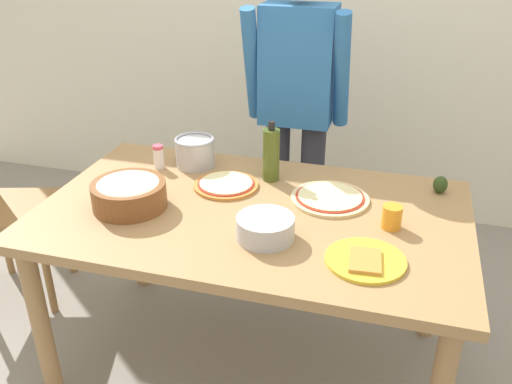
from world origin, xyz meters
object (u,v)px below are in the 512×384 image
(steel_pot, at_px, (195,152))
(avocado, at_px, (440,185))
(pizza_raw_on_board, at_px, (330,198))
(popcorn_bowl, at_px, (129,192))
(plate_with_slice, at_px, (365,260))
(olive_oil_bottle, at_px, (272,154))
(cup_orange, at_px, (392,217))
(mixing_bowl_steel, at_px, (265,228))
(salt_shaker, at_px, (159,157))
(dining_table, at_px, (252,230))
(pizza_cooked_on_tray, at_px, (226,185))
(person_cook, at_px, (297,104))

(steel_pot, distance_m, avocado, 1.03)
(pizza_raw_on_board, height_order, popcorn_bowl, popcorn_bowl)
(plate_with_slice, relative_size, olive_oil_bottle, 1.02)
(pizza_raw_on_board, relative_size, popcorn_bowl, 1.09)
(plate_with_slice, relative_size, cup_orange, 3.06)
(mixing_bowl_steel, relative_size, steel_pot, 1.15)
(pizza_raw_on_board, xyz_separation_m, salt_shaker, (-0.77, 0.10, 0.04))
(steel_pot, relative_size, salt_shaker, 1.64)
(popcorn_bowl, relative_size, mixing_bowl_steel, 1.40)
(dining_table, xyz_separation_m, pizza_raw_on_board, (0.27, 0.16, 0.10))
(pizza_raw_on_board, height_order, cup_orange, cup_orange)
(pizza_cooked_on_tray, bearing_deg, popcorn_bowl, -138.18)
(pizza_cooked_on_tray, height_order, plate_with_slice, plate_with_slice)
(dining_table, bearing_deg, salt_shaker, 153.06)
(pizza_cooked_on_tray, height_order, popcorn_bowl, popcorn_bowl)
(mixing_bowl_steel, bearing_deg, plate_with_slice, -8.94)
(salt_shaker, bearing_deg, pizza_cooked_on_tray, -15.59)
(person_cook, xyz_separation_m, cup_orange, (0.51, -0.75, -0.14))
(mixing_bowl_steel, height_order, salt_shaker, salt_shaker)
(popcorn_bowl, distance_m, cup_orange, 0.97)
(cup_orange, bearing_deg, mixing_bowl_steel, -154.96)
(dining_table, relative_size, mixing_bowl_steel, 8.00)
(plate_with_slice, bearing_deg, salt_shaker, 152.55)
(person_cook, relative_size, pizza_cooked_on_tray, 6.14)
(salt_shaker, bearing_deg, plate_with_slice, -27.45)
(person_cook, bearing_deg, pizza_cooked_on_tray, -104.98)
(pizza_cooked_on_tray, xyz_separation_m, mixing_bowl_steel, (0.26, -0.34, 0.03))
(dining_table, xyz_separation_m, pizza_cooked_on_tray, (-0.16, 0.16, 0.10))
(pizza_cooked_on_tray, distance_m, salt_shaker, 0.36)
(pizza_raw_on_board, distance_m, pizza_cooked_on_tray, 0.43)
(pizza_cooked_on_tray, xyz_separation_m, plate_with_slice, (0.60, -0.40, -0.00))
(person_cook, bearing_deg, olive_oil_bottle, -89.83)
(popcorn_bowl, xyz_separation_m, salt_shaker, (-0.05, 0.36, -0.01))
(dining_table, height_order, pizza_cooked_on_tray, pizza_cooked_on_tray)
(pizza_cooked_on_tray, bearing_deg, dining_table, -45.07)
(person_cook, bearing_deg, dining_table, -90.14)
(plate_with_slice, bearing_deg, person_cook, 114.05)
(pizza_cooked_on_tray, height_order, olive_oil_bottle, olive_oil_bottle)
(cup_orange, xyz_separation_m, salt_shaker, (-1.01, 0.25, 0.01))
(person_cook, distance_m, pizza_cooked_on_tray, 0.64)
(popcorn_bowl, relative_size, olive_oil_bottle, 1.09)
(mixing_bowl_steel, relative_size, cup_orange, 2.35)
(steel_pot, xyz_separation_m, avocado, (1.03, 0.02, -0.03))
(person_cook, relative_size, plate_with_slice, 6.23)
(mixing_bowl_steel, bearing_deg, pizza_cooked_on_tray, 127.07)
(avocado, bearing_deg, cup_orange, -116.84)
(dining_table, bearing_deg, avocado, 26.83)
(pizza_raw_on_board, distance_m, steel_pot, 0.65)
(pizza_raw_on_board, bearing_deg, plate_with_slice, -65.87)
(pizza_cooked_on_tray, distance_m, olive_oil_bottle, 0.23)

